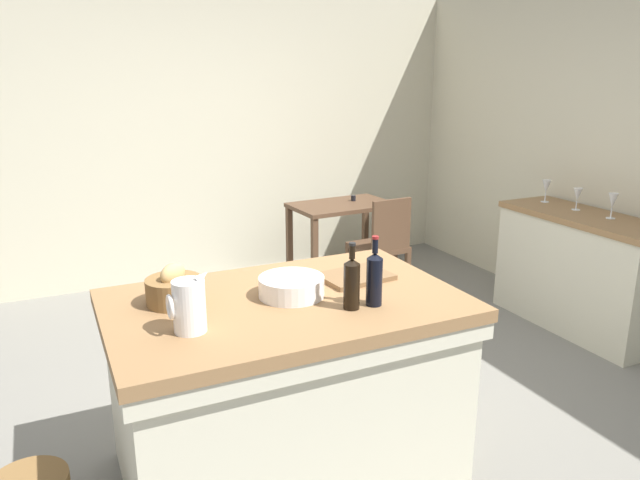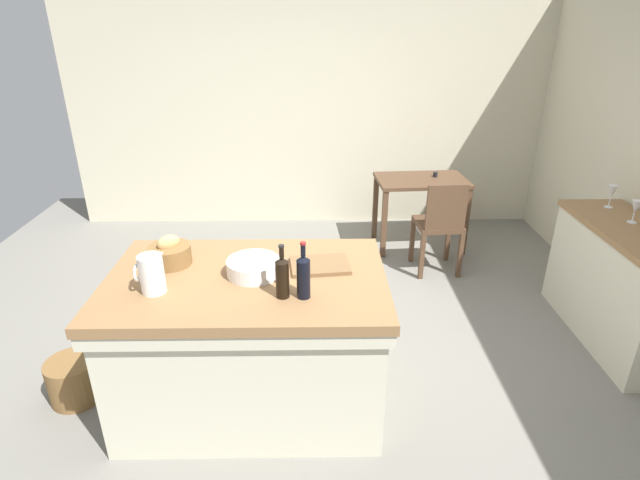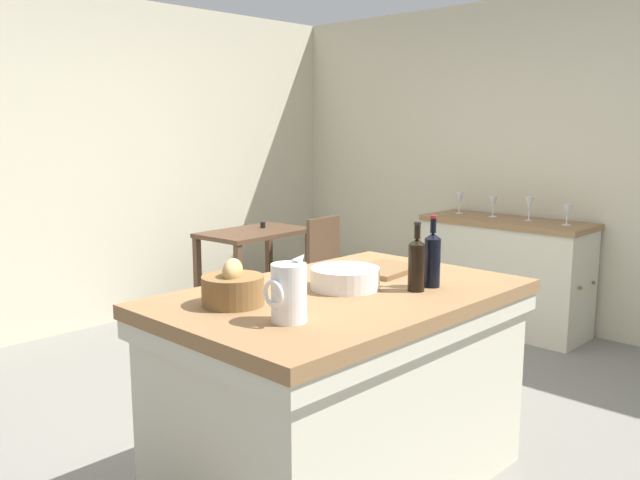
{
  "view_description": "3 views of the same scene",
  "coord_description": "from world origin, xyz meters",
  "px_view_note": "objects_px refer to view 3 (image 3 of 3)",
  "views": [
    {
      "loc": [
        -1.32,
        -2.88,
        1.9
      ],
      "look_at": [
        0.14,
        0.23,
        0.92
      ],
      "focal_mm": 33.65,
      "sensor_mm": 36.0,
      "label": 1
    },
    {
      "loc": [
        0.0,
        -3.01,
        2.25
      ],
      "look_at": [
        0.05,
        0.18,
        0.81
      ],
      "focal_mm": 28.04,
      "sensor_mm": 36.0,
      "label": 2
    },
    {
      "loc": [
        -2.45,
        -2.36,
        1.59
      ],
      "look_at": [
        0.29,
        0.28,
        0.94
      ],
      "focal_mm": 37.25,
      "sensor_mm": 36.0,
      "label": 3
    }
  ],
  "objects_px": {
    "wine_glass_far_left": "(567,211)",
    "island_table": "(342,382)",
    "wooden_chair": "(312,268)",
    "wine_glass_left": "(529,204)",
    "side_cabinet": "(505,274)",
    "wine_glass_right": "(460,199)",
    "wash_bowl": "(345,278)",
    "cutting_board": "(384,270)",
    "wine_glass_middle": "(493,203)",
    "pitcher": "(289,292)",
    "wine_bottle_amber": "(417,263)",
    "wine_bottle_dark": "(432,258)",
    "writing_desk": "(255,245)",
    "bread_basket": "(233,288)"
  },
  "relations": [
    {
      "from": "wine_glass_far_left",
      "to": "island_table",
      "type": "bearing_deg",
      "value": -176.12
    },
    {
      "from": "wooden_chair",
      "to": "wine_glass_left",
      "type": "xyz_separation_m",
      "value": [
        1.15,
        -1.22,
        0.51
      ]
    },
    {
      "from": "wine_glass_far_left",
      "to": "side_cabinet",
      "type": "bearing_deg",
      "value": 91.79
    },
    {
      "from": "island_table",
      "to": "wine_glass_right",
      "type": "height_order",
      "value": "wine_glass_right"
    },
    {
      "from": "wash_bowl",
      "to": "cutting_board",
      "type": "xyz_separation_m",
      "value": [
        0.38,
        0.08,
        -0.03
      ]
    },
    {
      "from": "cutting_board",
      "to": "wine_glass_middle",
      "type": "distance_m",
      "value": 2.37
    },
    {
      "from": "side_cabinet",
      "to": "pitcher",
      "type": "bearing_deg",
      "value": -165.42
    },
    {
      "from": "side_cabinet",
      "to": "wine_bottle_amber",
      "type": "distance_m",
      "value": 2.64
    },
    {
      "from": "wine_bottle_dark",
      "to": "wine_glass_far_left",
      "type": "height_order",
      "value": "wine_bottle_dark"
    },
    {
      "from": "wooden_chair",
      "to": "wine_glass_far_left",
      "type": "relative_size",
      "value": 5.91
    },
    {
      "from": "wine_bottle_dark",
      "to": "wine_glass_right",
      "type": "xyz_separation_m",
      "value": [
        2.36,
        1.34,
        -0.02
      ]
    },
    {
      "from": "wash_bowl",
      "to": "wine_glass_right",
      "type": "distance_m",
      "value": 2.86
    },
    {
      "from": "side_cabinet",
      "to": "wine_glass_left",
      "type": "relative_size",
      "value": 7.24
    },
    {
      "from": "side_cabinet",
      "to": "wine_bottle_amber",
      "type": "xyz_separation_m",
      "value": [
        -2.42,
        -0.87,
        0.57
      ]
    },
    {
      "from": "island_table",
      "to": "wooden_chair",
      "type": "relative_size",
      "value": 1.75
    },
    {
      "from": "wine_glass_left",
      "to": "wine_bottle_dark",
      "type": "bearing_deg",
      "value": -162.9
    },
    {
      "from": "cutting_board",
      "to": "wine_bottle_dark",
      "type": "relative_size",
      "value": 1.07
    },
    {
      "from": "side_cabinet",
      "to": "writing_desk",
      "type": "xyz_separation_m",
      "value": [
        -1.15,
        1.68,
        0.18
      ]
    },
    {
      "from": "pitcher",
      "to": "wine_glass_right",
      "type": "distance_m",
      "value": 3.41
    },
    {
      "from": "wine_glass_left",
      "to": "wooden_chair",
      "type": "bearing_deg",
      "value": 133.12
    },
    {
      "from": "island_table",
      "to": "wooden_chair",
      "type": "distance_m",
      "value": 2.32
    },
    {
      "from": "wine_bottle_dark",
      "to": "wine_glass_left",
      "type": "distance_m",
      "value": 2.48
    },
    {
      "from": "bread_basket",
      "to": "wine_glass_far_left",
      "type": "xyz_separation_m",
      "value": [
        3.12,
        0.02,
        0.02
      ]
    },
    {
      "from": "bread_basket",
      "to": "cutting_board",
      "type": "distance_m",
      "value": 0.89
    },
    {
      "from": "cutting_board",
      "to": "wine_bottle_dark",
      "type": "bearing_deg",
      "value": -104.9
    },
    {
      "from": "island_table",
      "to": "wine_bottle_amber",
      "type": "relative_size",
      "value": 5.32
    },
    {
      "from": "cutting_board",
      "to": "wine_glass_left",
      "type": "distance_m",
      "value": 2.31
    },
    {
      "from": "wine_bottle_amber",
      "to": "writing_desk",
      "type": "bearing_deg",
      "value": 63.59
    },
    {
      "from": "wine_bottle_dark",
      "to": "wooden_chair",
      "type": "bearing_deg",
      "value": 57.94
    },
    {
      "from": "side_cabinet",
      "to": "writing_desk",
      "type": "height_order",
      "value": "side_cabinet"
    },
    {
      "from": "bread_basket",
      "to": "wine_glass_left",
      "type": "distance_m",
      "value": 3.18
    },
    {
      "from": "cutting_board",
      "to": "wine_glass_middle",
      "type": "relative_size",
      "value": 2.03
    },
    {
      "from": "pitcher",
      "to": "bread_basket",
      "type": "xyz_separation_m",
      "value": [
        0.01,
        0.33,
        -0.04
      ]
    },
    {
      "from": "pitcher",
      "to": "wine_glass_middle",
      "type": "xyz_separation_m",
      "value": [
        3.16,
        0.96,
        -0.01
      ]
    },
    {
      "from": "island_table",
      "to": "cutting_board",
      "type": "relative_size",
      "value": 4.7
    },
    {
      "from": "writing_desk",
      "to": "bread_basket",
      "type": "bearing_deg",
      "value": -132.13
    },
    {
      "from": "island_table",
      "to": "wine_glass_left",
      "type": "height_order",
      "value": "wine_glass_left"
    },
    {
      "from": "pitcher",
      "to": "wine_glass_middle",
      "type": "relative_size",
      "value": 1.53
    },
    {
      "from": "pitcher",
      "to": "wine_glass_right",
      "type": "bearing_deg",
      "value": 21.97
    },
    {
      "from": "island_table",
      "to": "writing_desk",
      "type": "height_order",
      "value": "island_table"
    },
    {
      "from": "side_cabinet",
      "to": "wine_glass_far_left",
      "type": "bearing_deg",
      "value": -88.21
    },
    {
      "from": "bread_basket",
      "to": "wine_glass_middle",
      "type": "height_order",
      "value": "bread_basket"
    },
    {
      "from": "wooden_chair",
      "to": "wine_bottle_amber",
      "type": "xyz_separation_m",
      "value": [
        -1.33,
        -1.95,
        0.52
      ]
    },
    {
      "from": "wine_glass_far_left",
      "to": "wine_glass_left",
      "type": "bearing_deg",
      "value": 82.48
    },
    {
      "from": "wooden_chair",
      "to": "wine_glass_middle",
      "type": "height_order",
      "value": "wine_glass_middle"
    },
    {
      "from": "writing_desk",
      "to": "wooden_chair",
      "type": "distance_m",
      "value": 0.62
    },
    {
      "from": "wooden_chair",
      "to": "wash_bowl",
      "type": "height_order",
      "value": "wash_bowl"
    },
    {
      "from": "wine_glass_left",
      "to": "wine_glass_right",
      "type": "distance_m",
      "value": 0.61
    },
    {
      "from": "cutting_board",
      "to": "wine_bottle_dark",
      "type": "xyz_separation_m",
      "value": [
        -0.09,
        -0.34,
        0.12
      ]
    },
    {
      "from": "writing_desk",
      "to": "cutting_board",
      "type": "xyz_separation_m",
      "value": [
        -1.07,
        -2.22,
        0.29
      ]
    }
  ]
}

